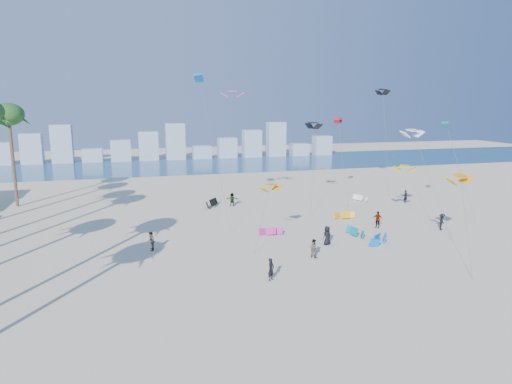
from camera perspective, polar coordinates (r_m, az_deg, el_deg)
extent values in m
plane|color=beige|center=(32.01, 2.44, -13.62)|extent=(220.00, 220.00, 0.00)
plane|color=navy|center=(100.96, -10.09, 3.31)|extent=(220.00, 220.00, 0.00)
imported|color=black|center=(35.52, 1.87, -9.52)|extent=(0.75, 0.73, 1.75)
imported|color=gray|center=(40.81, 7.12, -6.90)|extent=(0.97, 1.02, 1.66)
imported|color=black|center=(44.42, 8.77, -5.34)|extent=(1.03, 0.83, 1.82)
imported|color=gray|center=(51.41, 14.78, -3.31)|extent=(1.11, 1.03, 1.84)
imported|color=black|center=(52.66, 21.99, -3.44)|extent=(1.31, 1.27, 1.79)
imported|color=gray|center=(60.17, -2.97, -0.92)|extent=(1.69, 1.01, 1.73)
imported|color=black|center=(65.24, 18.00, -0.52)|extent=(0.69, 0.53, 1.70)
imported|color=gray|center=(43.37, -12.85, -5.96)|extent=(0.73, 0.90, 1.74)
cylinder|color=#595959|center=(42.55, 0.81, -3.27)|extent=(2.53, 3.07, 5.66)
cylinder|color=#595959|center=(56.22, 6.99, 2.86)|extent=(2.29, 5.49, 10.81)
cylinder|color=#595959|center=(49.14, 20.94, 0.86)|extent=(2.36, 4.36, 10.55)
cylinder|color=#595959|center=(48.72, -5.14, 4.85)|extent=(2.40, 4.96, 16.24)
cylinder|color=#595959|center=(61.36, 10.68, 3.64)|extent=(0.46, 4.74, 11.25)
cylinder|color=#595959|center=(53.36, 19.58, -0.62)|extent=(1.27, 4.68, 6.30)
cylinder|color=#595959|center=(53.16, -3.82, 4.48)|extent=(2.99, 5.05, 14.57)
cylinder|color=#595959|center=(57.10, 23.93, 2.27)|extent=(2.02, 4.03, 11.13)
cylinder|color=#595959|center=(41.52, 24.52, -3.67)|extent=(2.82, 5.74, 7.05)
cylinder|color=#595959|center=(69.09, 15.77, 5.84)|extent=(0.09, 3.25, 15.09)
cylinder|color=brown|center=(66.70, -27.80, 3.39)|extent=(0.40, 0.40, 11.82)
ellipsoid|color=#22521D|center=(66.30, -28.27, 8.45)|extent=(3.80, 3.80, 2.85)
cube|color=#9EADBF|center=(113.44, -28.99, 4.16)|extent=(4.40, 3.00, 4.80)
cube|color=#9EADBF|center=(112.05, -25.95, 4.82)|extent=(4.40, 3.00, 6.60)
cube|color=#9EADBF|center=(111.00, -22.83, 5.49)|extent=(4.40, 3.00, 8.40)
cube|color=#9EADBF|center=(110.62, -19.54, 4.30)|extent=(4.40, 3.00, 3.00)
cube|color=#9EADBF|center=(110.24, -16.35, 4.94)|extent=(4.40, 3.00, 4.80)
cube|color=#9EADBF|center=(110.21, -13.14, 5.56)|extent=(4.40, 3.00, 6.60)
cube|color=#9EADBF|center=(110.54, -9.93, 6.17)|extent=(4.40, 3.00, 8.40)
cube|color=#9EADBF|center=(111.54, -6.70, 4.91)|extent=(4.40, 3.00, 3.00)
cube|color=#9EADBF|center=(112.54, -3.58, 5.48)|extent=(4.40, 3.00, 4.80)
cube|color=#9EADBF|center=(113.87, -0.51, 6.02)|extent=(4.40, 3.00, 6.60)
cube|color=#9EADBF|center=(115.53, 2.48, 6.53)|extent=(4.40, 3.00, 8.40)
cube|color=#9EADBF|center=(117.80, 5.36, 5.26)|extent=(4.40, 3.00, 3.00)
cube|color=#9EADBF|center=(120.03, 8.15, 5.74)|extent=(4.40, 3.00, 4.80)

